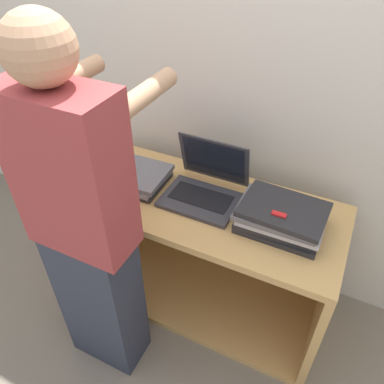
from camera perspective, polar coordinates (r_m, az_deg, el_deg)
ground_plane at (r=2.14m, az=-2.48°, el=-20.75°), size 12.00×12.00×0.00m
wall_back at (r=1.82m, az=6.87°, el=17.88°), size 8.00×0.05×2.40m
cart at (r=2.04m, az=1.92°, el=-7.92°), size 1.34×0.57×0.71m
laptop_open at (r=1.76m, az=1.95°, el=0.83°), size 0.35×0.31×0.26m
laptop_stack_left at (r=1.88m, az=-9.29°, el=2.57°), size 0.37×0.26×0.07m
laptop_stack_right at (r=1.63m, az=13.42°, el=-3.69°), size 0.37×0.27×0.12m
person at (r=1.51m, az=-15.78°, el=-5.99°), size 0.40×0.53×1.62m
inventory_tag at (r=1.55m, az=13.12°, el=-3.32°), size 0.06×0.02×0.01m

